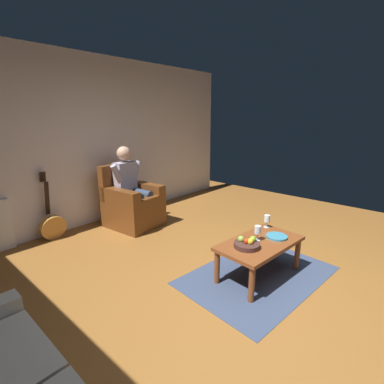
{
  "coord_description": "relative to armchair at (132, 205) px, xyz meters",
  "views": [
    {
      "loc": [
        2.35,
        1.13,
        1.74
      ],
      "look_at": [
        -0.36,
        -1.27,
        0.77
      ],
      "focal_mm": 26.68,
      "sensor_mm": 36.0,
      "label": 1
    }
  ],
  "objects": [
    {
      "name": "ground_plane",
      "position": [
        0.3,
        2.52,
        -0.35
      ],
      "size": [
        7.48,
        7.48,
        0.0
      ],
      "primitive_type": "plane",
      "color": "brown"
    },
    {
      "name": "wall_back",
      "position": [
        0.3,
        -0.63,
        0.98
      ],
      "size": [
        6.2,
        0.06,
        2.66
      ],
      "primitive_type": "cube",
      "color": "silver",
      "rests_on": "ground"
    },
    {
      "name": "rug",
      "position": [
        0.02,
        2.31,
        -0.34
      ],
      "size": [
        1.79,
        1.3,
        0.01
      ],
      "primitive_type": "cube",
      "rotation": [
        0.0,
        0.0,
        -0.09
      ],
      "color": "#34405A",
      "rests_on": "ground"
    },
    {
      "name": "armchair",
      "position": [
        0.0,
        0.0,
        0.0
      ],
      "size": [
        0.77,
        0.84,
        0.99
      ],
      "rotation": [
        0.0,
        0.0,
        0.09
      ],
      "color": "brown",
      "rests_on": "ground"
    },
    {
      "name": "person_seated",
      "position": [
        -0.0,
        0.01,
        0.34
      ],
      "size": [
        0.62,
        0.63,
        1.28
      ],
      "rotation": [
        0.0,
        0.0,
        0.09
      ],
      "color": "#9D97AB",
      "rests_on": "ground"
    },
    {
      "name": "coffee_table",
      "position": [
        0.02,
        2.31,
        0.0
      ],
      "size": [
        1.04,
        0.63,
        0.41
      ],
      "rotation": [
        0.0,
        0.0,
        -0.09
      ],
      "color": "brown",
      "rests_on": "ground"
    },
    {
      "name": "guitar",
      "position": [
        1.1,
        -0.42,
        -0.13
      ],
      "size": [
        0.36,
        0.23,
        0.98
      ],
      "color": "#BB7E39",
      "rests_on": "ground"
    },
    {
      "name": "wine_glass_near",
      "position": [
        0.01,
        2.27,
        0.18
      ],
      "size": [
        0.07,
        0.07,
        0.17
      ],
      "color": "silver",
      "rests_on": "coffee_table"
    },
    {
      "name": "wine_glass_far",
      "position": [
        -0.41,
        2.16,
        0.17
      ],
      "size": [
        0.07,
        0.07,
        0.16
      ],
      "color": "silver",
      "rests_on": "coffee_table"
    },
    {
      "name": "fruit_bowl",
      "position": [
        0.23,
        2.27,
        0.1
      ],
      "size": [
        0.27,
        0.27,
        0.11
      ],
      "color": "#402621",
      "rests_on": "coffee_table"
    },
    {
      "name": "decorative_dish",
      "position": [
        -0.2,
        2.4,
        0.08
      ],
      "size": [
        0.23,
        0.23,
        0.02
      ],
      "primitive_type": "cylinder",
      "color": "teal",
      "rests_on": "coffee_table"
    }
  ]
}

